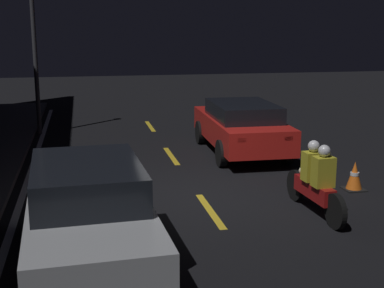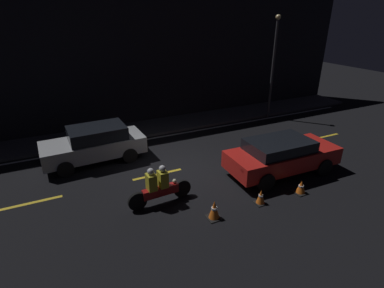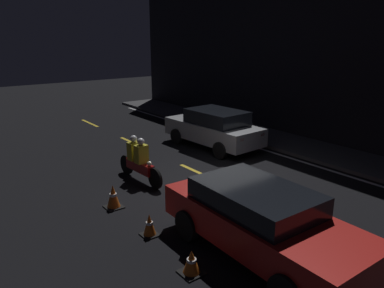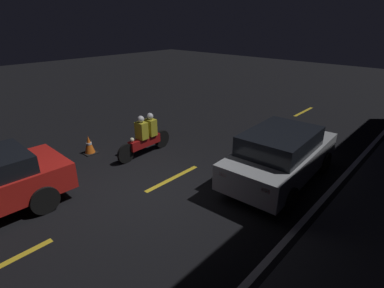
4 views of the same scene
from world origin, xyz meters
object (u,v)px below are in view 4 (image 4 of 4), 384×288
(motorcycle, at_px, (146,136))
(traffic_cone_mid, at_px, (35,164))
(hatchback_silver, at_px, (281,155))
(traffic_cone_near, at_px, (89,145))

(motorcycle, height_order, traffic_cone_mid, motorcycle)
(motorcycle, xyz_separation_m, traffic_cone_mid, (3.05, -1.46, -0.40))
(hatchback_silver, bearing_deg, traffic_cone_near, 112.24)
(hatchback_silver, xyz_separation_m, traffic_cone_mid, (4.40, -5.60, -0.55))
(hatchback_silver, relative_size, traffic_cone_mid, 8.09)
(hatchback_silver, bearing_deg, traffic_cone_mid, 125.38)
(hatchback_silver, distance_m, motorcycle, 4.36)
(motorcycle, distance_m, traffic_cone_near, 1.97)
(traffic_cone_mid, bearing_deg, hatchback_silver, 128.13)
(traffic_cone_near, xyz_separation_m, traffic_cone_mid, (1.78, 0.02, -0.05))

